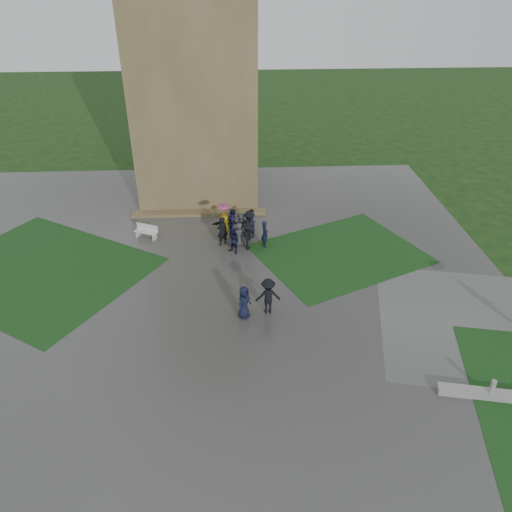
{
  "coord_description": "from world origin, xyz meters",
  "views": [
    {
      "loc": [
        2.29,
        -19.83,
        15.06
      ],
      "look_at": [
        3.47,
        3.02,
        1.2
      ],
      "focal_mm": 35.0,
      "sensor_mm": 36.0,
      "label": 1
    }
  ],
  "objects_px": {
    "tower": "(194,62)",
    "pedestrian_near": "(268,296)",
    "bench": "(146,231)",
    "pedestrian_mid": "(244,302)"
  },
  "relations": [
    {
      "from": "tower",
      "to": "pedestrian_near",
      "type": "height_order",
      "value": "tower"
    },
    {
      "from": "bench",
      "to": "pedestrian_near",
      "type": "xyz_separation_m",
      "value": [
        6.95,
        -7.85,
        0.5
      ]
    },
    {
      "from": "tower",
      "to": "pedestrian_mid",
      "type": "distance_m",
      "value": 17.84
    },
    {
      "from": "pedestrian_mid",
      "to": "tower",
      "type": "bearing_deg",
      "value": 46.77
    },
    {
      "from": "tower",
      "to": "pedestrian_near",
      "type": "distance_m",
      "value": 17.73
    },
    {
      "from": "tower",
      "to": "bench",
      "type": "height_order",
      "value": "tower"
    },
    {
      "from": "pedestrian_near",
      "to": "pedestrian_mid",
      "type": "bearing_deg",
      "value": 12.26
    },
    {
      "from": "bench",
      "to": "pedestrian_near",
      "type": "distance_m",
      "value": 10.49
    },
    {
      "from": "tower",
      "to": "pedestrian_mid",
      "type": "height_order",
      "value": "tower"
    },
    {
      "from": "tower",
      "to": "pedestrian_mid",
      "type": "bearing_deg",
      "value": -80.2
    }
  ]
}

